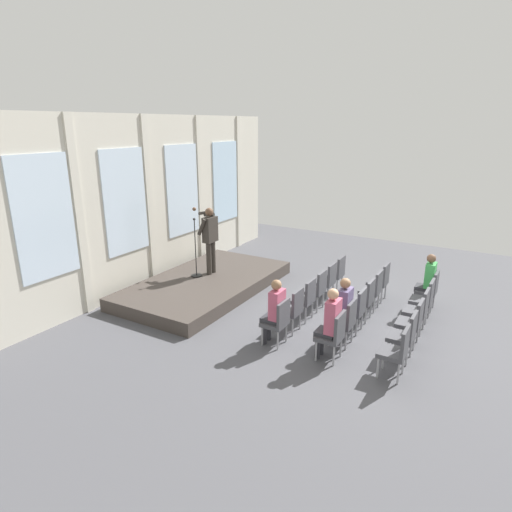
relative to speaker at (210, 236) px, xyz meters
The scene contains 27 objects.
ground_plane 4.46m from the speaker, 95.49° to the right, with size 14.77×14.77×0.00m, color #4C4C51.
rear_partition 1.71m from the speaker, 104.20° to the left, with size 10.68×0.14×4.37m.
stage_platform 1.26m from the speaker, 162.02° to the right, with size 4.63×2.57×0.32m, color #3F3833.
speaker is the anchor object (origin of this frame).
mic_stand 0.81m from the speaker, 154.97° to the left, with size 0.28×0.28×1.55m.
chair_r0_c0 3.77m from the speaker, 123.35° to the right, with size 0.46×0.44×0.94m.
audience_r0_c0 3.66m from the speaker, 124.05° to the right, with size 0.36×0.39×1.34m.
chair_r0_c1 3.46m from the speaker, 114.12° to the right, with size 0.46×0.44×0.94m.
chair_r0_c2 3.26m from the speaker, 103.36° to the right, with size 0.46×0.44×0.94m.
chair_r0_c3 3.18m from the speaker, 91.55° to the right, with size 0.46×0.44×0.94m.
chair_r0_c4 3.23m from the speaker, 79.62° to the right, with size 0.46×0.44×0.94m.
chair_r0_c5 3.40m from the speaker, 68.52° to the right, with size 0.46×0.44×0.94m.
chair_r1_c0 4.73m from the speaker, 115.74° to the right, with size 0.46×0.44×0.94m.
audience_r1_c0 4.62m from the speaker, 116.16° to the right, with size 0.36×0.39×1.39m.
chair_r1_c1 4.49m from the speaker, 108.16° to the right, with size 0.46×0.44×0.94m.
audience_r1_c1 4.38m from the speaker, 108.48° to the right, with size 0.36×0.39×1.38m.
chair_r1_c2 4.33m from the speaker, 99.87° to the right, with size 0.46×0.44×0.94m.
chair_r1_c3 4.27m from the speaker, 91.14° to the right, with size 0.46×0.44×0.94m.
chair_r1_c4 4.31m from the speaker, 82.36° to the right, with size 0.46×0.44×0.94m.
chair_r1_c5 4.44m from the speaker, 73.92° to the right, with size 0.46×0.44×0.94m.
chair_r2_c0 5.74m from the speaker, 110.82° to the right, with size 0.46×0.44×0.94m.
chair_r2_c1 5.55m from the speaker, 104.51° to the right, with size 0.46×0.44×0.94m.
chair_r2_c2 5.43m from the speaker, 97.81° to the right, with size 0.46×0.44×0.94m.
chair_r2_c3 5.38m from the speaker, 90.90° to the right, with size 0.46×0.44×0.94m.
chair_r2_c4 5.41m from the speaker, 83.96° to the right, with size 0.46×0.44×0.94m.
chair_r2_c5 5.51m from the speaker, 77.19° to the right, with size 0.46×0.44×0.94m.
audience_r2_c5 5.41m from the speaker, 77.00° to the right, with size 0.36×0.39×1.34m.
Camera 1 is at (-8.32, -2.27, 4.15)m, focal length 30.11 mm.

